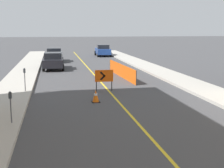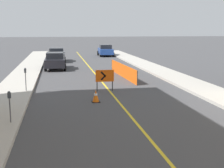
% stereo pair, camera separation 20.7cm
% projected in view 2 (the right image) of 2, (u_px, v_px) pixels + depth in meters
% --- Properties ---
extents(lane_stripe, '(0.12, 58.87, 0.01)m').
position_uv_depth(lane_stripe, '(102.00, 82.00, 22.36)').
color(lane_stripe, gold).
rests_on(lane_stripe, ground_plane).
extents(sidewalk_left, '(2.33, 58.87, 0.17)m').
position_uv_depth(sidewalk_left, '(19.00, 83.00, 21.36)').
color(sidewalk_left, '#ADA89E').
rests_on(sidewalk_left, ground_plane).
extents(sidewalk_right, '(2.33, 58.87, 0.17)m').
position_uv_depth(sidewalk_right, '(178.00, 79.00, 23.32)').
color(sidewalk_right, '#ADA89E').
rests_on(sidewalk_right, ground_plane).
extents(traffic_cone_third, '(0.43, 0.43, 0.65)m').
position_uv_depth(traffic_cone_third, '(96.00, 96.00, 16.20)').
color(traffic_cone_third, black).
rests_on(traffic_cone_third, ground_plane).
extents(arrow_barricade_primary, '(1.12, 0.08, 1.31)m').
position_uv_depth(arrow_barricade_primary, '(105.00, 77.00, 18.95)').
color(arrow_barricade_primary, '#EF560C').
rests_on(arrow_barricade_primary, ground_plane).
extents(safety_mesh_fence, '(0.43, 7.73, 1.01)m').
position_uv_depth(safety_mesh_fence, '(123.00, 71.00, 24.53)').
color(safety_mesh_fence, '#EF560C').
rests_on(safety_mesh_fence, ground_plane).
extents(parked_car_curb_near, '(1.94, 4.33, 1.59)m').
position_uv_depth(parked_car_curb_near, '(55.00, 61.00, 29.13)').
color(parked_car_curb_near, black).
rests_on(parked_car_curb_near, ground_plane).
extents(parked_car_curb_mid, '(1.95, 4.36, 1.59)m').
position_uv_depth(parked_car_curb_mid, '(57.00, 55.00, 35.77)').
color(parked_car_curb_mid, '#474C51').
rests_on(parked_car_curb_mid, ground_plane).
extents(parked_car_curb_far, '(2.00, 4.38, 1.59)m').
position_uv_depth(parked_car_curb_far, '(105.00, 50.00, 43.02)').
color(parked_car_curb_far, navy).
rests_on(parked_car_curb_far, ground_plane).
extents(parking_meter_near_curb, '(0.12, 0.11, 1.25)m').
position_uv_depth(parking_meter_near_curb, '(9.00, 100.00, 12.04)').
color(parking_meter_near_curb, '#4C4C51').
rests_on(parking_meter_near_curb, sidewalk_left).
extents(parking_meter_far_curb, '(0.12, 0.11, 1.36)m').
position_uv_depth(parking_meter_far_curb, '(25.00, 75.00, 18.16)').
color(parking_meter_far_curb, '#4C4C51').
rests_on(parking_meter_far_curb, sidewalk_left).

